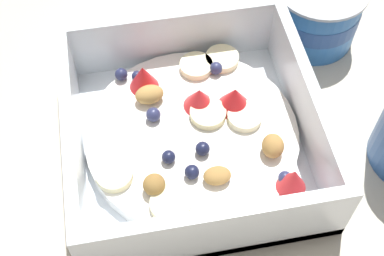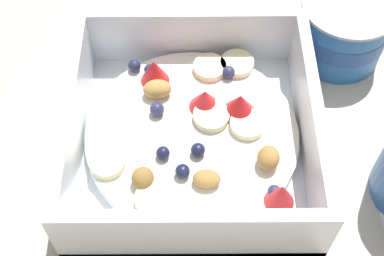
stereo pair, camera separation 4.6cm
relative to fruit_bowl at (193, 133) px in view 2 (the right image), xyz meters
The scene contains 3 objects.
ground_plane 0.03m from the fruit_bowl, 50.27° to the left, with size 2.40×2.40×0.00m, color beige.
fruit_bowl is the anchor object (origin of this frame).
yogurt_cup 0.18m from the fruit_bowl, 37.61° to the left, with size 0.09×0.09×0.07m.
Camera 2 is at (-0.02, -0.28, 0.41)m, focal length 50.21 mm.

